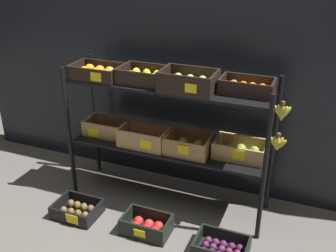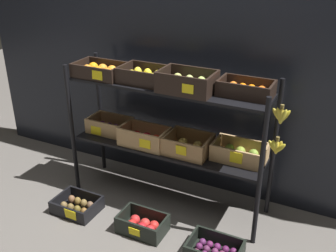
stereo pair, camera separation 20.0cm
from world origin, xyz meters
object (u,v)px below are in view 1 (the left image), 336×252
object	(u,v)px
crate_ground_apple_red	(147,226)
crate_ground_plum	(221,249)
crate_ground_kiwi	(78,210)
display_rack	(170,115)

from	to	relation	value
crate_ground_apple_red	crate_ground_plum	distance (m)	0.54
crate_ground_kiwi	crate_ground_apple_red	bearing A→B (deg)	1.69
crate_ground_kiwi	crate_ground_plum	world-z (taller)	crate_ground_plum
display_rack	crate_ground_plum	distance (m)	0.97
display_rack	crate_ground_kiwi	world-z (taller)	display_rack
crate_ground_kiwi	crate_ground_plum	size ratio (longest dim) A/B	0.95
display_rack	crate_ground_apple_red	world-z (taller)	display_rack
crate_ground_kiwi	crate_ground_apple_red	world-z (taller)	crate_ground_apple_red
crate_ground_apple_red	display_rack	bearing A→B (deg)	88.75
display_rack	crate_ground_plum	bearing A→B (deg)	-38.55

